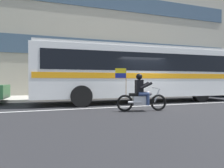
{
  "coord_description": "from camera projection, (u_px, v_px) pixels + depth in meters",
  "views": [
    {
      "loc": [
        -5.1,
        -9.58,
        1.27
      ],
      "look_at": [
        -1.93,
        -0.36,
        1.11
      ],
      "focal_mm": 32.26,
      "sensor_mm": 36.0,
      "label": 1
    }
  ],
  "objects": [
    {
      "name": "ground_plane",
      "position": [
        144.0,
        104.0,
        10.74
      ],
      "size": [
        60.0,
        60.0,
        0.0
      ],
      "primitive_type": "plane",
      "color": "black"
    },
    {
      "name": "sidewalk_curb",
      "position": [
        113.0,
        96.0,
        15.56
      ],
      "size": [
        28.0,
        3.8,
        0.15
      ],
      "primitive_type": "cube",
      "color": "#A39E93",
      "rests_on": "ground_plane"
    },
    {
      "name": "lane_center_stripe",
      "position": [
        150.0,
        106.0,
        10.17
      ],
      "size": [
        26.6,
        0.14,
        0.01
      ],
      "primitive_type": "cube",
      "color": "silver",
      "rests_on": "ground_plane"
    },
    {
      "name": "office_building_facade",
      "position": [
        104.0,
        29.0,
        17.63
      ],
      "size": [
        28.0,
        0.89,
        11.6
      ],
      "color": "gray",
      "rests_on": "ground_plane"
    },
    {
      "name": "transit_bus",
      "position": [
        141.0,
        70.0,
        11.97
      ],
      "size": [
        12.31,
        3.0,
        3.22
      ],
      "color": "white",
      "rests_on": "ground_plane"
    },
    {
      "name": "motorcycle_with_rider",
      "position": [
        141.0,
        95.0,
        8.36
      ],
      "size": [
        2.17,
        0.71,
        1.78
      ],
      "color": "black",
      "rests_on": "ground_plane"
    },
    {
      "name": "fire_hydrant",
      "position": [
        70.0,
        92.0,
        13.42
      ],
      "size": [
        0.22,
        0.3,
        0.75
      ],
      "color": "gold",
      "rests_on": "sidewalk_curb"
    }
  ]
}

